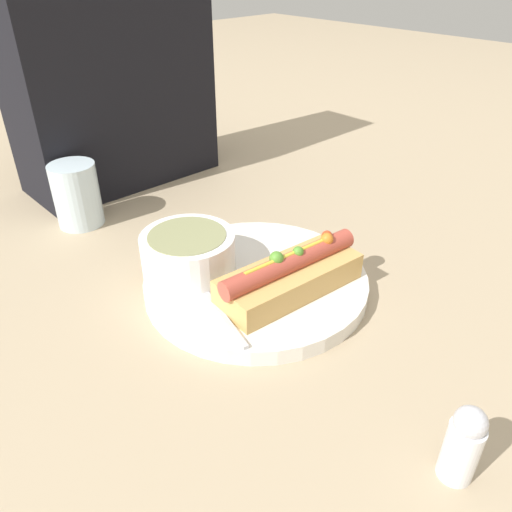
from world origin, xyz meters
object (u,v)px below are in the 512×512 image
object	(u,v)px
salt_shaker	(463,444)
drinking_glass	(77,195)
seated_diner	(105,44)
hot_dog	(290,275)
soup_bowl	(188,252)
spoon	(202,286)

from	to	relation	value
salt_shaker	drinking_glass	bearing A→B (deg)	92.26
drinking_glass	seated_diner	bearing A→B (deg)	38.43
salt_shaker	seated_diner	world-z (taller)	seated_diner
hot_dog	drinking_glass	distance (m)	0.36
soup_bowl	spoon	size ratio (longest dim) A/B	0.76
seated_diner	salt_shaker	bearing A→B (deg)	-99.16
drinking_glass	seated_diner	distance (m)	0.25
hot_dog	spoon	world-z (taller)	hot_dog
soup_bowl	spoon	bearing A→B (deg)	-106.88
salt_shaker	seated_diner	bearing A→B (deg)	80.84
drinking_glass	seated_diner	size ratio (longest dim) A/B	0.18
hot_dog	soup_bowl	world-z (taller)	hot_dog
salt_shaker	seated_diner	size ratio (longest dim) A/B	0.14
drinking_glass	salt_shaker	world-z (taller)	drinking_glass
soup_bowl	seated_diner	world-z (taller)	seated_diner
soup_bowl	drinking_glass	bearing A→B (deg)	96.40
spoon	salt_shaker	world-z (taller)	salt_shaker
spoon	seated_diner	bearing A→B (deg)	-2.24
spoon	salt_shaker	distance (m)	0.32
spoon	drinking_glass	world-z (taller)	drinking_glass
drinking_glass	salt_shaker	xyz separation A→B (m)	(0.02, -0.60, -0.01)
soup_bowl	salt_shaker	distance (m)	0.36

